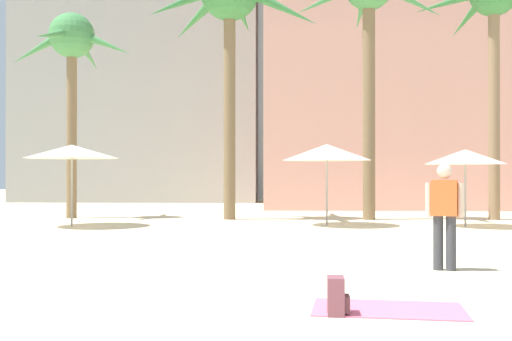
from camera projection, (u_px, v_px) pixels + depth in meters
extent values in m
cube|color=#DB9989|center=(464.00, 19.00, 31.63)|extent=(19.64, 9.80, 18.60)
cylinder|color=brown|center=(369.00, 102.00, 21.86)|extent=(0.43, 0.43, 8.08)
cone|color=#428447|center=(411.00, 0.00, 21.69)|extent=(2.18, 0.55, 1.45)
cone|color=#428447|center=(361.00, 10.00, 23.34)|extent=(0.52, 2.24, 1.27)
cylinder|color=brown|center=(230.00, 105.00, 21.99)|extent=(0.41, 0.41, 7.94)
cone|color=#387A3D|center=(280.00, 7.00, 21.79)|extent=(2.73, 0.65, 1.66)
cone|color=#387A3D|center=(241.00, 14.00, 23.84)|extent=(0.86, 2.86, 1.14)
cone|color=#387A3D|center=(198.00, 17.00, 23.30)|extent=(2.29, 2.20, 1.60)
cone|color=#387A3D|center=(184.00, 1.00, 21.04)|extent=(2.44, 1.97, 1.67)
cylinder|color=brown|center=(72.00, 127.00, 22.63)|extent=(0.36, 0.36, 6.52)
sphere|color=#428447|center=(72.00, 35.00, 22.65)|extent=(1.61, 1.61, 1.61)
cone|color=#428447|center=(106.00, 44.00, 22.37)|extent=(1.99, 0.66, 1.07)
cone|color=#428447|center=(88.00, 54.00, 23.91)|extent=(0.59, 1.95, 1.19)
cone|color=#428447|center=(37.00, 49.00, 22.62)|extent=(1.90, 0.49, 1.30)
cone|color=#428447|center=(52.00, 35.00, 21.33)|extent=(0.67, 2.02, 0.87)
cylinder|color=#896B4C|center=(494.00, 105.00, 21.78)|extent=(0.38, 0.38, 7.85)
cone|color=#387A3D|center=(496.00, 17.00, 23.10)|extent=(1.11, 2.16, 1.46)
cone|color=#387A3D|center=(468.00, 17.00, 23.17)|extent=(1.11, 2.19, 1.39)
cone|color=#387A3D|center=(448.00, 2.00, 22.09)|extent=(2.33, 0.68, 0.96)
cylinder|color=gray|center=(72.00, 186.00, 18.97)|extent=(0.06, 0.06, 2.44)
cone|color=beige|center=(72.00, 151.00, 18.98)|extent=(2.78, 2.78, 0.40)
cylinder|color=gray|center=(465.00, 188.00, 18.80)|extent=(0.06, 0.06, 2.30)
cone|color=white|center=(465.00, 157.00, 18.81)|extent=(2.36, 2.36, 0.44)
cylinder|color=gray|center=(327.00, 185.00, 19.30)|extent=(0.06, 0.06, 2.48)
cone|color=white|center=(327.00, 152.00, 19.30)|extent=(2.69, 2.69, 0.49)
cube|color=#EF6684|center=(388.00, 309.00, 7.25)|extent=(1.81, 1.17, 0.01)
cube|color=brown|center=(336.00, 296.00, 6.99)|extent=(0.19, 0.30, 0.42)
cube|color=brown|center=(347.00, 304.00, 6.98)|extent=(0.07, 0.21, 0.18)
cylinder|color=#3D3D42|center=(438.00, 243.00, 10.29)|extent=(0.20, 0.20, 0.88)
cylinder|color=#3D3D42|center=(451.00, 243.00, 10.21)|extent=(0.20, 0.20, 0.88)
cube|color=orange|center=(444.00, 198.00, 10.26)|extent=(0.45, 0.34, 0.58)
sphere|color=beige|center=(444.00, 171.00, 10.26)|extent=(0.30, 0.30, 0.24)
cylinder|color=beige|center=(429.00, 200.00, 10.35)|extent=(0.13, 0.13, 0.55)
cylinder|color=beige|center=(461.00, 200.00, 10.16)|extent=(0.13, 0.13, 0.55)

